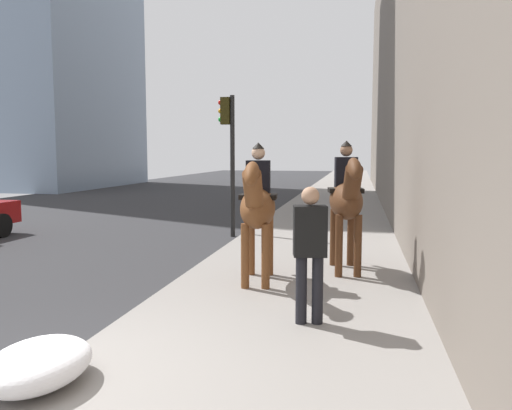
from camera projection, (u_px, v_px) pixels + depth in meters
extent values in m
ellipsoid|color=brown|center=(258.00, 208.00, 8.24)|extent=(1.55, 0.71, 0.66)
cylinder|color=brown|center=(266.00, 256.00, 7.85)|extent=(0.13, 0.13, 1.02)
cylinder|color=brown|center=(245.00, 256.00, 7.88)|extent=(0.13, 0.13, 1.02)
cylinder|color=brown|center=(270.00, 246.00, 8.74)|extent=(0.13, 0.13, 1.02)
cylinder|color=brown|center=(251.00, 246.00, 8.77)|extent=(0.13, 0.13, 1.02)
cylinder|color=brown|center=(253.00, 190.00, 7.44)|extent=(0.66, 0.34, 0.68)
ellipsoid|color=brown|center=(252.00, 174.00, 7.21)|extent=(0.65, 0.28, 0.49)
cylinder|color=black|center=(262.00, 209.00, 8.96)|extent=(0.29, 0.13, 0.55)
cube|color=black|center=(258.00, 197.00, 8.27)|extent=(0.50, 0.64, 0.08)
cube|color=black|center=(258.00, 177.00, 8.24)|extent=(0.32, 0.41, 0.55)
sphere|color=#D8AD8C|center=(258.00, 153.00, 8.20)|extent=(0.22, 0.22, 0.22)
cone|color=black|center=(258.00, 146.00, 8.19)|extent=(0.22, 0.22, 0.10)
ellipsoid|color=#4C2B16|center=(346.00, 201.00, 8.97)|extent=(1.57, 0.78, 0.66)
cylinder|color=#4C2B16|center=(358.00, 246.00, 8.59)|extent=(0.13, 0.13, 1.07)
cylinder|color=#4C2B16|center=(339.00, 246.00, 8.61)|extent=(0.13, 0.13, 1.07)
cylinder|color=#4C2B16|center=(351.00, 237.00, 9.49)|extent=(0.13, 0.13, 1.07)
cylinder|color=#4C2B16|center=(333.00, 237.00, 9.50)|extent=(0.13, 0.13, 1.07)
cylinder|color=#4C2B16|center=(352.00, 184.00, 8.17)|extent=(0.67, 0.37, 0.68)
ellipsoid|color=#4C2B16|center=(354.00, 169.00, 7.94)|extent=(0.65, 0.31, 0.49)
cylinder|color=black|center=(341.00, 202.00, 9.69)|extent=(0.29, 0.14, 0.55)
cube|color=black|center=(346.00, 190.00, 9.01)|extent=(0.53, 0.66, 0.08)
cube|color=black|center=(346.00, 173.00, 8.97)|extent=(0.33, 0.42, 0.55)
sphere|color=#8C664C|center=(346.00, 150.00, 8.93)|extent=(0.22, 0.22, 0.22)
cone|color=black|center=(346.00, 143.00, 8.92)|extent=(0.23, 0.23, 0.10)
cylinder|color=black|center=(301.00, 290.00, 6.25)|extent=(0.14, 0.14, 0.85)
cylinder|color=black|center=(317.00, 290.00, 6.25)|extent=(0.14, 0.14, 0.85)
cube|color=black|center=(310.00, 231.00, 6.17)|extent=(0.33, 0.44, 0.62)
sphere|color=tan|center=(310.00, 196.00, 6.13)|extent=(0.22, 0.22, 0.22)
cylinder|color=black|center=(1.00, 226.00, 13.36)|extent=(0.64, 0.23, 0.64)
cylinder|color=black|center=(233.00, 167.00, 13.35)|extent=(0.12, 0.12, 3.72)
cube|color=#2D280C|center=(226.00, 111.00, 13.23)|extent=(0.20, 0.24, 0.70)
sphere|color=red|center=(221.00, 102.00, 13.23)|extent=(0.14, 0.14, 0.14)
sphere|color=orange|center=(221.00, 111.00, 13.26)|extent=(0.14, 0.14, 0.14)
sphere|color=green|center=(221.00, 119.00, 13.28)|extent=(0.14, 0.14, 0.14)
ellipsoid|color=white|center=(38.00, 364.00, 4.59)|extent=(1.13, 0.87, 0.39)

